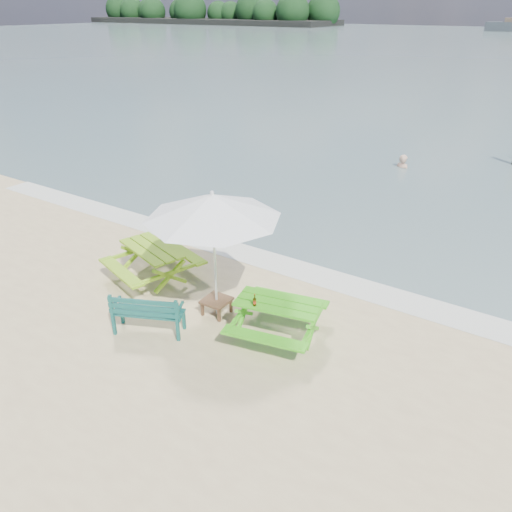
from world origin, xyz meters
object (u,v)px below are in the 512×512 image
Objects in this scene: picnic_table_right at (278,320)px; patio_umbrella at (213,206)px; swimmer at (401,176)px; picnic_table_left at (153,264)px; side_table at (217,306)px; park_bench at (149,320)px; beer_bottle at (255,302)px.

patio_umbrella is at bearing -178.77° from picnic_table_right.
picnic_table_right is 12.64m from swimmer.
picnic_table_left is at bearing -98.76° from swimmer.
side_table is (-1.47, -0.03, -0.19)m from picnic_table_right.
park_bench is at bearing -120.13° from side_table.
patio_umbrella is at bearing 59.87° from park_bench.
picnic_table_left reaches higher than side_table.
picnic_table_right reaches higher than swimmer.
picnic_table_left is at bearing 170.49° from side_table.
picnic_table_left is 2.14m from park_bench.
swimmer is (-1.42, 12.84, -1.23)m from beer_bottle.
picnic_table_left is 4.25× the size of side_table.
side_table is at bearing 82.87° from patio_umbrella.
picnic_table_left is 3.62m from picnic_table_right.
beer_bottle is (1.16, -0.31, -1.56)m from patio_umbrella.
patio_umbrella is 11.20× the size of beer_bottle.
swimmer is at bearing 88.09° from park_bench.
patio_umbrella reaches higher than beer_bottle.
patio_umbrella reaches higher than swimmer.
beer_bottle reaches higher than picnic_table_right.
side_table is (0.72, 1.24, -0.08)m from park_bench.
patio_umbrella is (-0.00, -0.00, 2.23)m from side_table.
beer_bottle is (1.16, -0.31, 0.67)m from side_table.
park_bench is 2.58m from patio_umbrella.
side_table is 12.55m from swimmer.
picnic_table_left is 1.13× the size of picnic_table_right.
patio_umbrella is at bearing -9.51° from picnic_table_left.
side_table is 2.23m from patio_umbrella.
picnic_table_left is 2.96m from patio_umbrella.
swimmer is (1.88, 12.18, -0.78)m from picnic_table_left.
patio_umbrella is at bearing -88.81° from swimmer.
beer_bottle is at bearing -14.86° from patio_umbrella.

